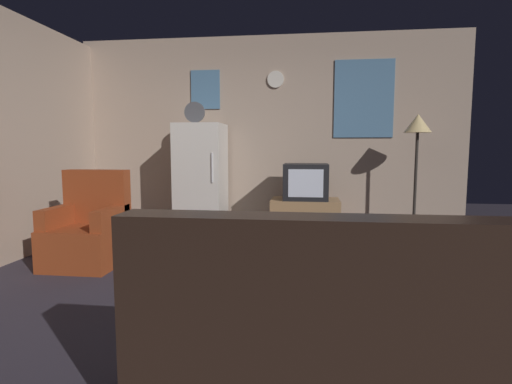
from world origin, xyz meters
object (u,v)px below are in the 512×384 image
(standing_lamp, at_px, (417,134))
(wine_glass, at_px, (219,227))
(fridge, at_px, (201,181))
(book_stack, at_px, (352,241))
(mug_ceramic_tan, at_px, (193,231))
(mug_ceramic_white, at_px, (183,234))
(tv_stand, at_px, (305,221))
(crt_tv, at_px, (306,182))
(armchair, at_px, (88,232))
(coffee_table, at_px, (199,258))
(couch, at_px, (324,338))

(standing_lamp, bearing_deg, wine_glass, -141.97)
(fridge, distance_m, book_stack, 2.06)
(mug_ceramic_tan, bearing_deg, mug_ceramic_white, -112.84)
(tv_stand, xyz_separation_m, crt_tv, (0.00, -0.00, 0.50))
(mug_ceramic_tan, bearing_deg, tv_stand, 59.99)
(standing_lamp, distance_m, armchair, 3.85)
(wine_glass, bearing_deg, fridge, 109.83)
(standing_lamp, relative_size, coffee_table, 2.21)
(tv_stand, relative_size, book_stack, 3.92)
(armchair, bearing_deg, book_stack, 22.18)
(crt_tv, relative_size, mug_ceramic_tan, 6.00)
(tv_stand, bearing_deg, couch, -88.14)
(crt_tv, bearing_deg, tv_stand, 164.61)
(armchair, bearing_deg, mug_ceramic_tan, -20.12)
(fridge, xyz_separation_m, book_stack, (1.93, -0.18, -0.69))
(mug_ceramic_tan, bearing_deg, standing_lamp, 36.40)
(fridge, xyz_separation_m, tv_stand, (1.35, -0.11, -0.48))
(wine_glass, bearing_deg, crt_tv, 64.85)
(tv_stand, xyz_separation_m, mug_ceramic_white, (-1.01, -1.78, 0.19))
(standing_lamp, xyz_separation_m, coffee_table, (-2.24, -1.61, -1.15))
(book_stack, bearing_deg, fridge, 174.56)
(fridge, relative_size, tv_stand, 2.11)
(armchair, bearing_deg, fridge, 57.42)
(coffee_table, distance_m, mug_ceramic_white, 0.33)
(coffee_table, bearing_deg, tv_stand, 59.78)
(mug_ceramic_tan, xyz_separation_m, couch, (1.06, -1.52, -0.16))
(mug_ceramic_tan, bearing_deg, coffee_table, 65.48)
(standing_lamp, distance_m, wine_glass, 2.74)
(mug_ceramic_tan, distance_m, book_stack, 2.24)
(fridge, relative_size, book_stack, 8.26)
(wine_glass, height_order, book_stack, wine_glass)
(standing_lamp, height_order, armchair, standing_lamp)
(mug_ceramic_white, xyz_separation_m, mug_ceramic_tan, (0.05, 0.12, 0.00))
(fridge, height_order, tv_stand, fridge)
(coffee_table, distance_m, wine_glass, 0.34)
(crt_tv, height_order, couch, crt_tv)
(standing_lamp, distance_m, couch, 3.57)
(fridge, xyz_separation_m, couch, (1.46, -3.29, -0.44))
(crt_tv, relative_size, armchair, 0.56)
(couch, bearing_deg, fridge, 113.91)
(wine_glass, xyz_separation_m, mug_ceramic_tan, (-0.21, -0.07, -0.03))
(standing_lamp, relative_size, mug_ceramic_tan, 17.67)
(coffee_table, bearing_deg, armchair, 162.90)
(tv_stand, bearing_deg, crt_tv, -15.39)
(book_stack, bearing_deg, tv_stand, 172.72)
(tv_stand, relative_size, wine_glass, 5.60)
(tv_stand, xyz_separation_m, book_stack, (0.57, -0.07, -0.22))
(coffee_table, bearing_deg, book_stack, 45.33)
(coffee_table, height_order, book_stack, coffee_table)
(tv_stand, bearing_deg, book_stack, -7.28)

